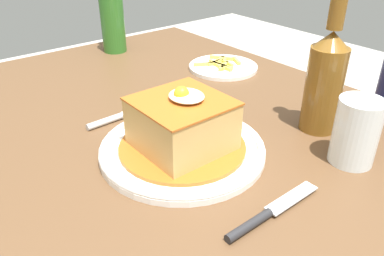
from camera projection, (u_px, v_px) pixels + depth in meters
name	position (u px, v px, depth m)	size (l,w,h in m)	color
dining_table	(213.00, 199.00, 0.69)	(1.33, 0.82, 0.73)	brown
main_plate	(182.00, 149.00, 0.62)	(0.27, 0.27, 0.02)	white
sandwich_meal	(182.00, 126.00, 0.60)	(0.20, 0.20, 0.11)	#B75B1E
fork	(116.00, 118.00, 0.72)	(0.02, 0.14, 0.01)	silver
knife	(262.00, 217.00, 0.49)	(0.02, 0.17, 0.01)	#262628
beer_bottle_green	(112.00, 15.00, 1.04)	(0.06, 0.06, 0.27)	#2D6B23
beer_bottle_amber	(326.00, 77.00, 0.65)	(0.06, 0.06, 0.27)	brown
drinking_glass	(355.00, 136.00, 0.59)	(0.07, 0.07, 0.10)	#3F2314
side_plate_fries	(223.00, 67.00, 0.96)	(0.17, 0.17, 0.02)	white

